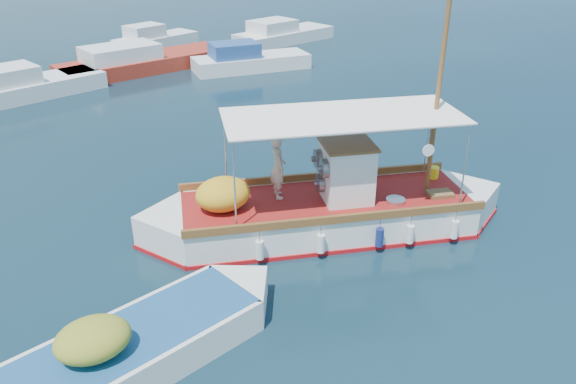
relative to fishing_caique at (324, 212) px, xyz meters
name	(u,v)px	position (x,y,z in m)	size (l,w,h in m)	color
ground	(325,242)	(-0.31, -0.60, -0.57)	(160.00, 160.00, 0.00)	black
fishing_caique	(324,212)	(0.00, 0.00, 0.00)	(10.12, 4.90, 6.43)	white
dinghy	(136,350)	(-6.01, -2.87, -0.22)	(6.51, 3.15, 1.65)	white
bg_boat_nw	(25,87)	(-6.27, 17.72, -0.07)	(7.36, 4.40, 1.80)	silver
bg_boat_n	(142,62)	(0.06, 20.25, -0.07)	(10.32, 4.85, 1.80)	#A22A1B
bg_boat_ne	(248,61)	(5.50, 17.67, -0.07)	(6.75, 2.81, 1.80)	silver
bg_boat_e	(282,35)	(10.74, 23.68, -0.07)	(7.76, 4.47, 1.80)	silver
bg_boat_far_n	(154,41)	(2.34, 25.90, -0.07)	(6.01, 3.95, 1.80)	silver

